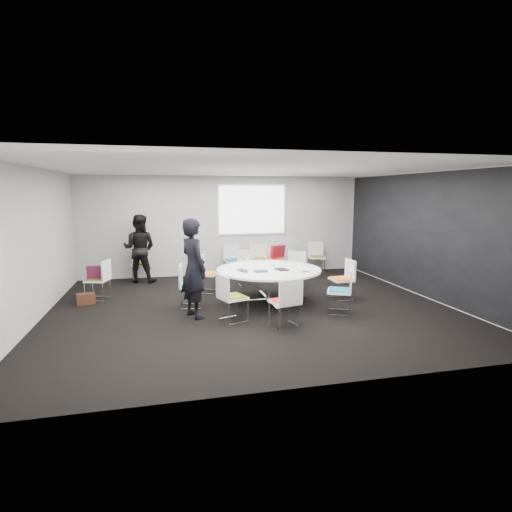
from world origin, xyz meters
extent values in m
cube|color=black|center=(0.00, 0.00, -0.02)|extent=(8.00, 7.00, 0.04)
cube|color=white|center=(0.00, 0.00, 2.82)|extent=(8.00, 7.00, 0.04)
cube|color=#B4AFA9|center=(0.00, 3.52, 1.40)|extent=(8.00, 0.04, 2.80)
cube|color=#B4AFA9|center=(0.00, -3.52, 1.40)|extent=(8.00, 0.04, 2.80)
cube|color=#B4AFA9|center=(-4.02, 0.00, 1.40)|extent=(0.04, 7.00, 2.80)
cube|color=#B4AFA9|center=(4.02, 0.00, 1.40)|extent=(0.04, 7.00, 2.80)
cube|color=black|center=(3.99, 0.00, 1.40)|extent=(0.01, 6.94, 2.74)
cube|color=silver|center=(0.45, 0.30, 0.04)|extent=(0.90, 0.90, 0.08)
cylinder|color=silver|center=(0.45, 0.30, 0.36)|extent=(0.10, 0.10, 0.65)
cylinder|color=white|center=(0.45, 0.30, 0.71)|extent=(2.22, 2.22, 0.04)
cube|color=white|center=(0.80, 3.46, 1.85)|extent=(1.90, 0.03, 1.35)
cube|color=silver|center=(2.08, 0.16, 0.21)|extent=(0.43, 0.43, 0.42)
cube|color=white|center=(2.08, 0.16, 0.44)|extent=(0.45, 0.47, 0.04)
cube|color=#D15B17|center=(2.08, 0.16, 0.47)|extent=(0.39, 0.41, 0.03)
cube|color=white|center=(2.29, 0.17, 0.67)|extent=(0.05, 0.46, 0.42)
cube|color=silver|center=(1.42, 1.42, 0.21)|extent=(0.58, 0.58, 0.42)
cube|color=white|center=(1.42, 1.42, 0.44)|extent=(0.63, 0.62, 0.04)
cube|color=#0C5E7D|center=(1.42, 1.42, 0.47)|extent=(0.54, 0.54, 0.03)
cube|color=white|center=(1.54, 1.59, 0.67)|extent=(0.40, 0.29, 0.42)
cube|color=silver|center=(0.34, 1.91, 0.21)|extent=(0.43, 0.43, 0.42)
cube|color=white|center=(0.34, 1.91, 0.44)|extent=(0.47, 0.46, 0.04)
cube|color=olive|center=(0.34, 1.91, 0.47)|extent=(0.41, 0.39, 0.03)
cube|color=white|center=(0.33, 2.12, 0.67)|extent=(0.46, 0.05, 0.42)
cube|color=silver|center=(-0.70, 1.44, 0.21)|extent=(0.57, 0.57, 0.42)
cube|color=white|center=(-0.70, 1.44, 0.44)|extent=(0.61, 0.62, 0.04)
cube|color=orange|center=(-0.70, 1.44, 0.47)|extent=(0.53, 0.54, 0.03)
cube|color=white|center=(-0.88, 1.55, 0.67)|extent=(0.26, 0.42, 0.42)
cube|color=silver|center=(-1.19, 0.30, 0.21)|extent=(0.48, 0.48, 0.42)
cube|color=white|center=(-1.19, 0.30, 0.44)|extent=(0.50, 0.52, 0.04)
cube|color=#078180|center=(-1.19, 0.30, 0.47)|extent=(0.43, 0.45, 0.03)
cube|color=white|center=(-1.40, 0.33, 0.67)|extent=(0.10, 0.46, 0.42)
cube|color=silver|center=(-0.51, -0.80, 0.21)|extent=(0.54, 0.54, 0.42)
cube|color=white|center=(-0.51, -0.80, 0.44)|extent=(0.57, 0.58, 0.04)
cube|color=#626C15|center=(-0.51, -0.80, 0.47)|extent=(0.49, 0.51, 0.03)
cube|color=white|center=(-0.71, -0.87, 0.67)|extent=(0.19, 0.44, 0.42)
cube|color=silver|center=(0.32, -1.30, 0.21)|extent=(0.50, 0.50, 0.42)
cube|color=white|center=(0.32, -1.30, 0.44)|extent=(0.55, 0.53, 0.04)
cube|color=red|center=(0.32, -1.30, 0.47)|extent=(0.48, 0.46, 0.03)
cube|color=white|center=(0.37, -1.50, 0.67)|extent=(0.46, 0.14, 0.42)
cube|color=silver|center=(1.59, -0.79, 0.21)|extent=(0.57, 0.57, 0.42)
cube|color=white|center=(1.59, -0.79, 0.44)|extent=(0.60, 0.61, 0.04)
cube|color=#0B637F|center=(1.59, -0.79, 0.47)|extent=(0.52, 0.53, 0.03)
cube|color=white|center=(1.77, -0.89, 0.67)|extent=(0.24, 0.43, 0.42)
cube|color=silver|center=(0.17, 3.11, 0.21)|extent=(0.44, 0.44, 0.42)
cube|color=white|center=(0.17, 3.11, 0.44)|extent=(0.48, 0.46, 0.04)
cube|color=#095F7D|center=(0.17, 3.11, 0.47)|extent=(0.42, 0.40, 0.03)
cube|color=white|center=(0.16, 3.32, 0.67)|extent=(0.46, 0.06, 0.42)
cube|color=silver|center=(0.92, 3.14, 0.21)|extent=(0.45, 0.45, 0.42)
cube|color=white|center=(0.92, 3.14, 0.44)|extent=(0.50, 0.48, 0.04)
cube|color=olive|center=(0.92, 3.14, 0.47)|extent=(0.43, 0.41, 0.03)
cube|color=white|center=(0.94, 3.35, 0.67)|extent=(0.46, 0.07, 0.42)
cube|color=silver|center=(1.43, 3.15, 0.21)|extent=(0.53, 0.53, 0.42)
cube|color=white|center=(1.43, 3.15, 0.44)|extent=(0.57, 0.56, 0.04)
cube|color=#D05514|center=(1.43, 3.15, 0.47)|extent=(0.50, 0.48, 0.03)
cube|color=white|center=(1.37, 3.35, 0.67)|extent=(0.45, 0.17, 0.42)
cube|color=silver|center=(2.03, 3.15, 0.21)|extent=(0.55, 0.55, 0.42)
cube|color=white|center=(2.03, 3.15, 0.44)|extent=(0.59, 0.58, 0.04)
cube|color=#096B80|center=(2.03, 3.15, 0.47)|extent=(0.52, 0.51, 0.03)
cube|color=white|center=(1.95, 3.34, 0.67)|extent=(0.44, 0.21, 0.42)
cube|color=silver|center=(2.69, 3.15, 0.21)|extent=(0.50, 0.50, 0.42)
cube|color=white|center=(2.69, 3.15, 0.44)|extent=(0.54, 0.52, 0.04)
cube|color=brown|center=(2.69, 3.15, 0.47)|extent=(0.47, 0.45, 0.03)
cube|color=white|center=(2.73, 3.36, 0.67)|extent=(0.46, 0.13, 0.42)
cube|color=silver|center=(-3.15, 1.35, 0.21)|extent=(0.51, 0.51, 0.42)
cube|color=white|center=(-3.15, 1.35, 0.44)|extent=(0.54, 0.56, 0.04)
cube|color=#586A16|center=(-3.15, 1.35, 0.47)|extent=(0.47, 0.49, 0.03)
cube|color=white|center=(-2.95, 1.30, 0.67)|extent=(0.15, 0.45, 0.42)
cube|color=silver|center=(-2.33, 3.13, 0.21)|extent=(0.43, 0.43, 0.42)
cube|color=white|center=(-2.33, 3.13, 0.44)|extent=(0.47, 0.45, 0.04)
cube|color=brown|center=(-2.33, 3.13, 0.47)|extent=(0.41, 0.39, 0.03)
cube|color=white|center=(-2.34, 3.34, 0.67)|extent=(0.46, 0.04, 0.42)
imported|color=black|center=(-1.18, -0.37, 0.94)|extent=(0.69, 0.81, 1.88)
imported|color=black|center=(-2.33, 2.98, 0.89)|extent=(1.01, 0.88, 1.78)
imported|color=#333338|center=(-0.09, 0.18, 0.74)|extent=(0.31, 0.39, 0.03)
cube|color=silver|center=(0.00, 0.27, 0.86)|extent=(0.07, 0.30, 0.22)
cube|color=black|center=(0.69, 0.13, 0.74)|extent=(0.28, 0.34, 0.02)
cube|color=navy|center=(0.22, 0.03, 0.74)|extent=(0.27, 0.21, 0.03)
cube|color=silver|center=(0.96, 0.61, 0.73)|extent=(0.36, 0.33, 0.00)
cube|color=silver|center=(1.19, 0.18, 0.73)|extent=(0.33, 0.25, 0.00)
cylinder|color=white|center=(0.60, 0.47, 0.78)|extent=(0.08, 0.08, 0.09)
cube|color=black|center=(1.11, -0.21, 0.73)|extent=(0.16, 0.12, 0.01)
cube|color=#551632|center=(-3.15, 1.35, 0.62)|extent=(0.41, 0.19, 0.28)
cube|color=#442316|center=(-3.35, 1.00, 0.12)|extent=(0.39, 0.26, 0.24)
cube|color=#A71420|center=(1.43, 2.94, 0.70)|extent=(0.47, 0.31, 0.36)
camera|label=1|loc=(-1.71, -7.77, 2.34)|focal=28.00mm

